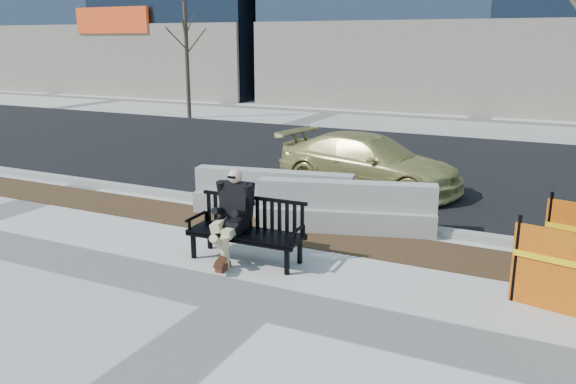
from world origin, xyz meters
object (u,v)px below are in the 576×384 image
object	(u,v)px
sedan	(368,189)
jersey_barrier_left	(273,215)
seated_man	(234,257)
bench	(246,261)
jersey_barrier_right	(345,230)

from	to	relation	value
sedan	jersey_barrier_left	bearing A→B (deg)	169.53
seated_man	jersey_barrier_left	xyz separation A→B (m)	(-0.46, 2.20, 0.00)
bench	seated_man	size ratio (longest dim) A/B	1.31
bench	seated_man	bearing A→B (deg)	168.62
seated_man	jersey_barrier_right	world-z (taller)	seated_man
bench	jersey_barrier_left	xyz separation A→B (m)	(-0.70, 2.24, 0.00)
seated_man	sedan	world-z (taller)	seated_man
jersey_barrier_right	seated_man	bearing A→B (deg)	-135.06
seated_man	bench	bearing A→B (deg)	-11.38
seated_man	jersey_barrier_left	world-z (taller)	seated_man
bench	jersey_barrier_right	size ratio (longest dim) A/B	0.58
seated_man	jersey_barrier_left	size ratio (longest dim) A/B	0.45
bench	jersey_barrier_left	distance (m)	2.35
bench	jersey_barrier_right	distance (m)	2.15
bench	seated_man	xyz separation A→B (m)	(-0.24, 0.04, 0.00)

